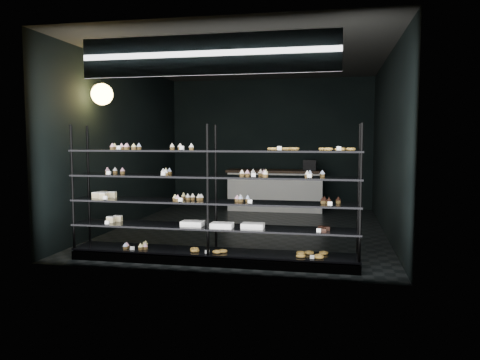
# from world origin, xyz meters

# --- Properties ---
(room) EXTENTS (5.01, 6.01, 3.20)m
(room) POSITION_xyz_m (0.00, 0.00, 1.60)
(room) COLOR black
(room) RESTS_ON ground
(display_shelf) EXTENTS (4.00, 0.50, 1.91)m
(display_shelf) POSITION_xyz_m (-0.08, -2.45, 0.63)
(display_shelf) COLOR black
(display_shelf) RESTS_ON room
(signage) EXTENTS (3.30, 0.05, 0.50)m
(signage) POSITION_xyz_m (0.00, -2.93, 2.75)
(signage) COLOR #0C1E3F
(signage) RESTS_ON room
(pendant_lamp) EXTENTS (0.35, 0.35, 0.91)m
(pendant_lamp) POSITION_xyz_m (-2.20, -1.43, 2.45)
(pendant_lamp) COLOR black
(pendant_lamp) RESTS_ON room
(service_counter) EXTENTS (2.33, 0.65, 1.23)m
(service_counter) POSITION_xyz_m (0.22, 2.50, 0.50)
(service_counter) COLOR silver
(service_counter) RESTS_ON room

